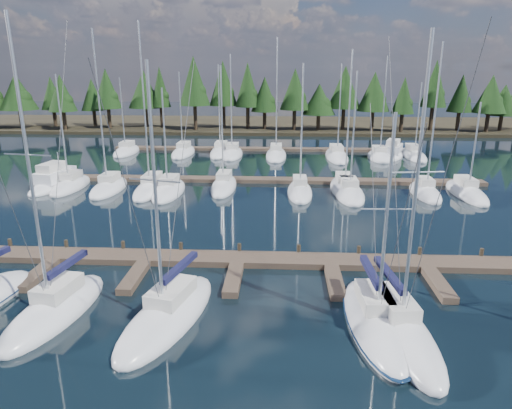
# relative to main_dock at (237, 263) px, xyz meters

# --- Properties ---
(ground) EXTENTS (260.00, 260.00, 0.00)m
(ground) POSITION_rel_main_dock_xyz_m (0.00, 12.64, -0.20)
(ground) COLOR black
(ground) RESTS_ON ground
(far_shore) EXTENTS (220.00, 30.00, 0.60)m
(far_shore) POSITION_rel_main_dock_xyz_m (0.00, 72.64, 0.10)
(far_shore) COLOR #2F281A
(far_shore) RESTS_ON ground
(main_dock) EXTENTS (44.00, 6.13, 0.90)m
(main_dock) POSITION_rel_main_dock_xyz_m (0.00, 0.00, 0.00)
(main_dock) COLOR brown
(main_dock) RESTS_ON ground
(back_docks) EXTENTS (50.00, 21.80, 0.40)m
(back_docks) POSITION_rel_main_dock_xyz_m (0.00, 32.23, -0.00)
(back_docks) COLOR brown
(back_docks) RESTS_ON ground
(front_sailboat_2) EXTENTS (3.91, 8.43, 15.40)m
(front_sailboat_2) POSITION_rel_main_dock_xyz_m (-8.81, -6.50, 0.10)
(front_sailboat_2) COLOR white
(front_sailboat_2) RESTS_ON ground
(front_sailboat_3) EXTENTS (4.98, 9.38, 13.43)m
(front_sailboat_3) POSITION_rel_main_dock_xyz_m (-2.88, -6.66, 0.08)
(front_sailboat_3) COLOR white
(front_sailboat_3) RESTS_ON ground
(front_sailboat_4) EXTENTS (3.13, 9.28, 11.31)m
(front_sailboat_4) POSITION_rel_main_dock_xyz_m (7.47, -6.69, 0.07)
(front_sailboat_4) COLOR white
(front_sailboat_4) RESTS_ON ground
(front_sailboat_5) EXTENTS (3.63, 9.85, 14.58)m
(front_sailboat_5) POSITION_rel_main_dock_xyz_m (8.46, -7.09, 0.09)
(front_sailboat_5) COLOR white
(front_sailboat_5) RESTS_ON ground
(back_sailboat_rows) EXTENTS (44.66, 31.41, 17.27)m
(back_sailboat_rows) POSITION_rel_main_dock_xyz_m (0.70, 28.09, 0.06)
(back_sailboat_rows) COLOR white
(back_sailboat_rows) RESTS_ON ground
(motor_yacht_left) EXTENTS (4.00, 9.06, 4.38)m
(motor_yacht_left) POSITION_rel_main_dock_xyz_m (-21.30, 19.22, 0.28)
(motor_yacht_left) COLOR white
(motor_yacht_left) RESTS_ON ground
(motor_yacht_right) EXTENTS (5.59, 8.75, 4.15)m
(motor_yacht_right) POSITION_rel_main_dock_xyz_m (18.63, 38.27, 0.26)
(motor_yacht_right) COLOR white
(motor_yacht_right) RESTS_ON ground
(tree_line) EXTENTS (184.27, 11.71, 13.75)m
(tree_line) POSITION_rel_main_dock_xyz_m (-1.29, 62.86, 7.35)
(tree_line) COLOR black
(tree_line) RESTS_ON far_shore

